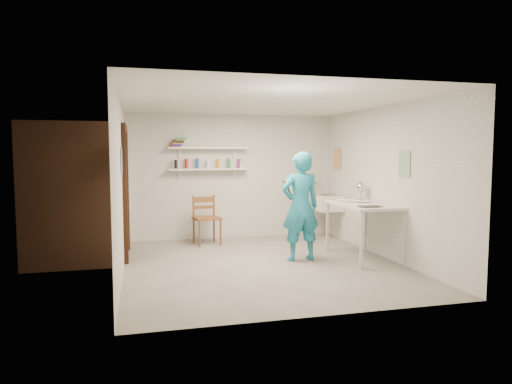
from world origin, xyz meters
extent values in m
cube|color=slate|center=(0.00, 0.00, -0.01)|extent=(4.00, 4.50, 0.02)
cube|color=silver|center=(0.00, 0.00, 2.41)|extent=(4.00, 4.50, 0.02)
cube|color=silver|center=(0.00, 2.26, 1.20)|extent=(4.00, 0.02, 2.40)
cube|color=silver|center=(0.00, -2.26, 1.20)|extent=(4.00, 0.02, 2.40)
cube|color=silver|center=(-2.01, 0.00, 1.20)|extent=(0.02, 4.50, 2.40)
cube|color=silver|center=(2.01, 0.00, 1.20)|extent=(0.02, 4.50, 2.40)
cube|color=black|center=(-1.99, 1.05, 1.00)|extent=(0.02, 0.90, 2.00)
cube|color=brown|center=(-2.70, 1.05, 1.05)|extent=(1.40, 1.50, 2.10)
cube|color=brown|center=(-1.97, 1.05, 2.05)|extent=(0.06, 1.05, 0.10)
cube|color=brown|center=(-1.97, 0.55, 1.00)|extent=(0.06, 0.10, 2.00)
cube|color=brown|center=(-1.97, 1.55, 1.00)|extent=(0.06, 0.10, 2.00)
cube|color=white|center=(-0.50, 2.13, 1.35)|extent=(1.50, 0.22, 0.03)
cube|color=white|center=(-0.50, 2.13, 1.75)|extent=(1.50, 0.22, 0.03)
cube|color=white|center=(1.35, 2.17, 1.12)|extent=(0.70, 0.14, 0.03)
cube|color=#334C7F|center=(-1.99, 0.05, 1.55)|extent=(0.01, 0.28, 0.36)
cube|color=#995933|center=(1.99, 1.80, 1.55)|extent=(0.01, 0.34, 0.42)
cube|color=#3F724C|center=(1.99, -0.55, 1.50)|extent=(0.01, 0.30, 0.38)
cube|color=white|center=(1.75, 1.70, 0.70)|extent=(0.48, 0.60, 0.30)
imported|color=teal|center=(0.63, 0.11, 0.84)|extent=(0.63, 0.43, 1.68)
cylinder|color=#FAF9AB|center=(0.64, 0.33, 1.12)|extent=(0.30, 0.05, 0.30)
cube|color=brown|center=(-0.60, 1.66, 0.48)|extent=(0.52, 0.50, 0.97)
cube|color=silver|center=(1.64, -0.02, 0.43)|extent=(0.78, 1.30, 0.87)
sphere|color=silver|center=(1.85, 0.50, 1.09)|extent=(0.16, 0.16, 0.16)
cylinder|color=black|center=(-1.10, 2.13, 1.45)|extent=(0.06, 0.06, 0.17)
cylinder|color=red|center=(-0.90, 2.13, 1.45)|extent=(0.06, 0.06, 0.17)
cylinder|color=blue|center=(-0.70, 2.13, 1.45)|extent=(0.06, 0.06, 0.17)
cylinder|color=white|center=(-0.50, 2.13, 1.45)|extent=(0.06, 0.06, 0.17)
cylinder|color=orange|center=(-0.30, 2.13, 1.45)|extent=(0.06, 0.06, 0.17)
cylinder|color=#268C3F|center=(-0.10, 2.13, 1.45)|extent=(0.06, 0.06, 0.17)
cylinder|color=#8C268C|center=(0.10, 2.13, 1.45)|extent=(0.06, 0.06, 0.17)
cube|color=red|center=(-1.10, 2.13, 1.78)|extent=(0.18, 0.14, 0.03)
cube|color=#1933A5|center=(-1.08, 2.13, 1.81)|extent=(0.18, 0.14, 0.03)
cube|color=orange|center=(-1.06, 2.13, 1.83)|extent=(0.18, 0.14, 0.03)
cube|color=black|center=(-1.04, 2.13, 1.86)|extent=(0.18, 0.14, 0.03)
cube|color=yellow|center=(-1.02, 2.13, 1.89)|extent=(0.18, 0.14, 0.03)
cube|color=#338C4C|center=(-1.00, 2.13, 1.92)|extent=(0.18, 0.14, 0.03)
cylinder|color=silver|center=(1.14, 2.17, 1.18)|extent=(0.07, 0.07, 0.09)
cylinder|color=#335999|center=(1.28, 2.17, 1.18)|extent=(0.07, 0.07, 0.09)
cylinder|color=orange|center=(1.42, 2.17, 1.18)|extent=(0.07, 0.07, 0.09)
cylinder|color=#999999|center=(1.56, 2.17, 1.18)|extent=(0.07, 0.07, 0.09)
cube|color=silver|center=(1.64, -0.02, 0.87)|extent=(0.30, 0.22, 0.00)
cube|color=#4C4742|center=(1.64, -0.02, 0.87)|extent=(0.30, 0.22, 0.00)
cube|color=beige|center=(1.64, -0.02, 0.88)|extent=(0.30, 0.22, 0.00)
cube|color=#383330|center=(1.64, -0.02, 0.88)|extent=(0.30, 0.22, 0.00)
cube|color=silver|center=(1.64, -0.02, 0.88)|extent=(0.30, 0.22, 0.00)
cube|color=silver|center=(1.64, -0.02, 0.89)|extent=(0.30, 0.22, 0.00)
camera|label=1|loc=(-1.74, -6.46, 1.66)|focal=32.00mm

